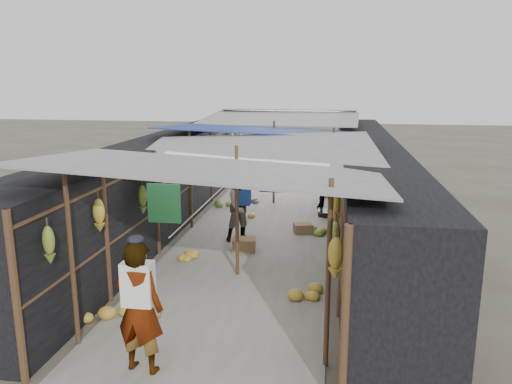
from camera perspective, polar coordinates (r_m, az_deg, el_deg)
The scene contains 14 objects.
ground at distance 7.48m, azimuth -6.72°, elevation -17.96°, with size 80.00×80.00×0.00m, color #6B6356.
aisle_slab at distance 13.36m, azimuth 0.73°, elevation -3.83°, with size 3.60×16.00×0.02m, color #9E998E.
stall_left at distance 13.72m, azimuth -10.49°, elevation 1.30°, with size 1.40×15.00×2.30m, color black.
stall_right at distance 12.99m, azimuth 12.62°, elevation 0.57°, with size 1.40×15.00×2.30m, color black.
crate_near at distance 11.36m, azimuth -1.37°, elevation -6.08°, with size 0.51×0.41×0.31m, color #8C6747.
crate_mid at distance 12.69m, azimuth 5.37°, elevation -4.19°, with size 0.45×0.36×0.27m, color #8C6747.
crate_back at distance 18.77m, azimuth 3.16°, elevation 1.36°, with size 0.43×0.35×0.27m, color #8C6747.
black_basin at distance 14.39m, azimuth 8.14°, elevation -2.47°, with size 0.54×0.54×0.16m, color black.
vendor_elderly at distance 6.82m, azimuth -13.19°, elevation -12.72°, with size 0.67×0.44×1.83m, color white.
shopper_blue at distance 11.95m, azimuth -1.58°, elevation -1.60°, with size 0.84×0.65×1.72m, color #2036A1.
vendor_seated at distance 14.17m, azimuth 7.35°, elevation -1.09°, with size 0.60×0.34×0.92m, color #504B45.
market_canopy at distance 13.21m, azimuth 1.09°, elevation 6.59°, with size 5.62×15.20×2.77m.
hanging_bananas at distance 12.58m, azimuth 0.93°, elevation 2.66°, with size 3.96×14.25×0.83m.
floor_bananas at distance 12.62m, azimuth -0.30°, elevation -4.20°, with size 4.00×11.22×0.32m.
Camera 1 is at (1.81, -6.19, 3.79)m, focal length 35.00 mm.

